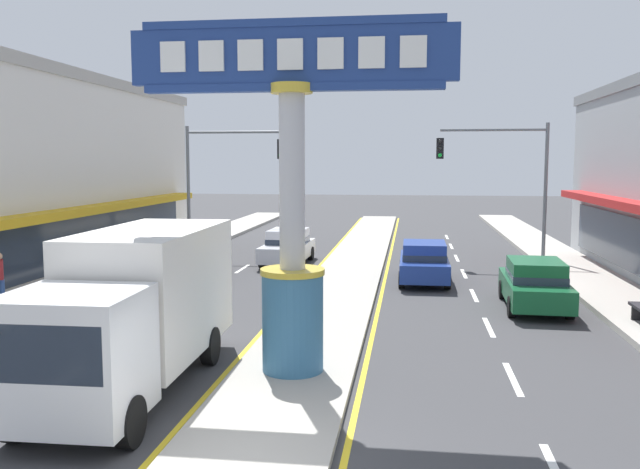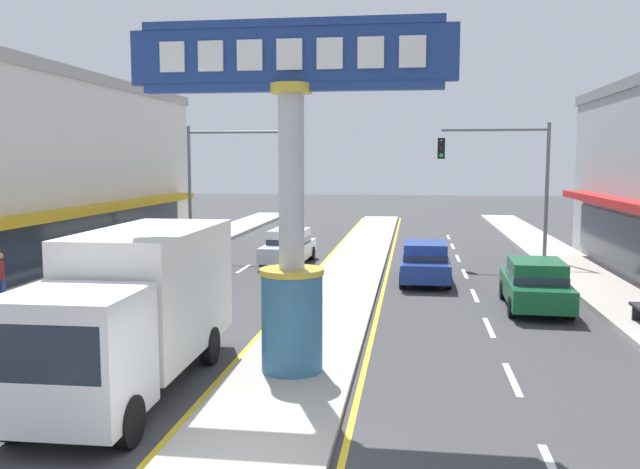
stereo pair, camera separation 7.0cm
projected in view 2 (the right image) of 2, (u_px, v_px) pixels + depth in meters
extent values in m
plane|color=#3A3A3D|center=(240.00, 469.00, 9.91)|extent=(160.00, 160.00, 0.00)
cube|color=#A39E93|center=(352.00, 270.00, 27.62)|extent=(2.59, 52.00, 0.14)
cube|color=#ADA89E|center=(120.00, 272.00, 26.92)|extent=(2.59, 60.00, 0.18)
cube|color=#ADA89E|center=(597.00, 283.00, 24.39)|extent=(2.59, 60.00, 0.18)
cube|color=silver|center=(98.00, 361.00, 15.27)|extent=(0.14, 2.20, 0.01)
cube|color=silver|center=(168.00, 316.00, 19.60)|extent=(0.14, 2.20, 0.01)
cube|color=silver|center=(212.00, 288.00, 23.93)|extent=(0.14, 2.20, 0.01)
cube|color=silver|center=(243.00, 269.00, 28.26)|extent=(0.14, 2.20, 0.01)
cube|color=silver|center=(266.00, 254.00, 32.60)|extent=(0.14, 2.20, 0.01)
cube|color=silver|center=(283.00, 243.00, 36.93)|extent=(0.14, 2.20, 0.01)
cube|color=silver|center=(297.00, 235.00, 41.26)|extent=(0.14, 2.20, 0.01)
cube|color=silver|center=(512.00, 379.00, 14.00)|extent=(0.14, 2.20, 0.01)
cube|color=silver|center=(489.00, 327.00, 18.34)|extent=(0.14, 2.20, 0.01)
cube|color=silver|center=(475.00, 295.00, 22.67)|extent=(0.14, 2.20, 0.01)
cube|color=silver|center=(465.00, 274.00, 27.00)|extent=(0.14, 2.20, 0.01)
cube|color=silver|center=(458.00, 258.00, 31.33)|extent=(0.14, 2.20, 0.01)
cube|color=silver|center=(453.00, 246.00, 35.66)|extent=(0.14, 2.20, 0.01)
cube|color=silver|center=(448.00, 237.00, 39.99)|extent=(0.14, 2.20, 0.01)
cube|color=yellow|center=(316.00, 270.00, 27.83)|extent=(0.12, 52.00, 0.01)
cube|color=yellow|center=(387.00, 272.00, 27.43)|extent=(0.12, 52.00, 0.01)
cylinder|color=#33668C|center=(292.00, 323.00, 14.04)|extent=(1.28, 1.28, 2.06)
cylinder|color=gold|center=(292.00, 271.00, 13.92)|extent=(1.35, 1.35, 0.12)
cylinder|color=#B7B7BC|center=(291.00, 180.00, 13.71)|extent=(0.53, 0.53, 3.91)
cylinder|color=gold|center=(291.00, 89.00, 13.51)|extent=(0.85, 0.85, 0.20)
cube|color=navy|center=(291.00, 56.00, 13.44)|extent=(6.66, 0.24, 1.10)
cube|color=navy|center=(291.00, 23.00, 13.37)|extent=(6.13, 0.29, 0.16)
cube|color=navy|center=(291.00, 88.00, 13.51)|extent=(6.13, 0.29, 0.16)
cube|color=white|center=(172.00, 57.00, 13.62)|extent=(0.52, 0.06, 0.61)
cube|color=white|center=(211.00, 56.00, 13.51)|extent=(0.52, 0.06, 0.61)
cube|color=white|center=(250.00, 55.00, 13.40)|extent=(0.52, 0.06, 0.61)
cube|color=white|center=(289.00, 54.00, 13.29)|extent=(0.52, 0.06, 0.61)
cube|color=white|center=(330.00, 53.00, 13.18)|extent=(0.52, 0.06, 0.61)
cube|color=white|center=(371.00, 53.00, 13.07)|extent=(0.52, 0.06, 0.61)
cube|color=white|center=(412.00, 52.00, 12.95)|extent=(0.52, 0.06, 0.61)
cube|color=silver|center=(0.00, 178.00, 28.13)|extent=(8.84, 21.68, 7.64)
cube|color=gold|center=(111.00, 207.00, 27.59)|extent=(0.90, 18.43, 0.30)
cube|color=#283342|center=(102.00, 234.00, 27.78)|extent=(0.08, 17.78, 2.00)
cube|color=#B21E1E|center=(632.00, 206.00, 23.27)|extent=(0.90, 17.83, 0.30)
cylinder|color=slate|center=(190.00, 191.00, 32.48)|extent=(0.16, 0.16, 6.20)
cylinder|color=slate|center=(235.00, 132.00, 31.86)|extent=(4.62, 0.12, 0.12)
cube|color=black|center=(282.00, 149.00, 31.47)|extent=(0.32, 0.24, 0.92)
sphere|color=black|center=(282.00, 143.00, 31.30)|extent=(0.17, 0.17, 0.17)
sphere|color=black|center=(282.00, 149.00, 31.33)|extent=(0.17, 0.17, 0.17)
sphere|color=#19D83F|center=(282.00, 156.00, 31.37)|extent=(0.17, 0.17, 0.17)
cylinder|color=slate|center=(547.00, 194.00, 29.39)|extent=(0.16, 0.16, 6.20)
cylinder|color=slate|center=(495.00, 130.00, 29.41)|extent=(4.62, 0.12, 0.12)
cube|color=black|center=(441.00, 148.00, 29.65)|extent=(0.32, 0.24, 0.92)
sphere|color=black|center=(441.00, 142.00, 29.48)|extent=(0.17, 0.17, 0.17)
sphere|color=black|center=(441.00, 148.00, 29.52)|extent=(0.17, 0.17, 0.17)
sphere|color=#19D83F|center=(441.00, 155.00, 29.55)|extent=(0.17, 0.17, 0.17)
cube|color=#14562D|center=(535.00, 289.00, 20.60)|extent=(1.91, 4.36, 0.66)
cube|color=#14562D|center=(537.00, 270.00, 20.36)|extent=(1.62, 2.20, 0.60)
cube|color=#283342|center=(536.00, 276.00, 20.38)|extent=(1.66, 2.23, 0.24)
cylinder|color=black|center=(503.00, 290.00, 22.08)|extent=(0.24, 0.63, 0.62)
cylinder|color=black|center=(555.00, 291.00, 21.80)|extent=(0.24, 0.63, 0.62)
cylinder|color=black|center=(512.00, 307.00, 19.47)|extent=(0.24, 0.63, 0.62)
cylinder|color=black|center=(571.00, 309.00, 19.19)|extent=(0.24, 0.63, 0.62)
cube|color=white|center=(74.00, 355.00, 10.85)|extent=(2.13, 2.04, 2.10)
cube|color=#283342|center=(42.00, 354.00, 9.87)|extent=(1.85, 0.11, 0.90)
cube|color=silver|center=(153.00, 289.00, 14.26)|extent=(2.28, 4.84, 2.60)
cylinder|color=black|center=(128.00, 421.00, 10.64)|extent=(0.27, 0.84, 0.84)
cylinder|color=black|center=(15.00, 416.00, 10.88)|extent=(0.27, 0.84, 0.84)
cylinder|color=black|center=(210.00, 346.00, 15.00)|extent=(0.27, 0.84, 0.84)
cylinder|color=black|center=(124.00, 343.00, 15.24)|extent=(0.27, 0.84, 0.84)
cube|color=navy|center=(425.00, 266.00, 25.10)|extent=(1.77, 4.30, 0.66)
cube|color=navy|center=(425.00, 250.00, 24.87)|extent=(1.55, 2.15, 0.60)
cube|color=#283342|center=(425.00, 255.00, 24.89)|extent=(1.59, 2.18, 0.24)
cylinder|color=black|center=(403.00, 268.00, 26.56)|extent=(0.22, 0.62, 0.62)
cylinder|color=black|center=(445.00, 269.00, 26.34)|extent=(0.22, 0.62, 0.62)
cylinder|color=black|center=(402.00, 280.00, 23.93)|extent=(0.22, 0.62, 0.62)
cylinder|color=black|center=(448.00, 281.00, 23.71)|extent=(0.22, 0.62, 0.62)
cube|color=#4C5156|center=(190.00, 258.00, 26.47)|extent=(2.05, 4.66, 0.80)
cube|color=#4C5156|center=(191.00, 238.00, 26.56)|extent=(1.76, 2.90, 0.80)
cube|color=#283342|center=(191.00, 245.00, 26.59)|extent=(1.80, 2.93, 0.24)
cylinder|color=black|center=(202.00, 274.00, 25.01)|extent=(0.24, 0.69, 0.68)
cylinder|color=black|center=(156.00, 273.00, 25.19)|extent=(0.24, 0.69, 0.68)
cylinder|color=black|center=(221.00, 262.00, 27.83)|extent=(0.24, 0.69, 0.68)
cylinder|color=black|center=(180.00, 262.00, 28.01)|extent=(0.24, 0.69, 0.68)
cube|color=silver|center=(288.00, 251.00, 29.50)|extent=(1.88, 4.35, 0.66)
cube|color=silver|center=(289.00, 236.00, 29.60)|extent=(1.61, 2.19, 0.60)
cube|color=#283342|center=(289.00, 240.00, 29.62)|extent=(1.64, 2.21, 0.24)
cylinder|color=black|center=(301.00, 262.00, 28.10)|extent=(0.24, 0.63, 0.62)
cylinder|color=black|center=(263.00, 261.00, 28.36)|extent=(0.24, 0.63, 0.62)
cylinder|color=black|center=(312.00, 253.00, 30.71)|extent=(0.24, 0.63, 0.62)
cylinder|color=black|center=(277.00, 253.00, 30.98)|extent=(0.24, 0.63, 0.62)
cube|color=black|center=(640.00, 314.00, 18.36)|extent=(0.38, 0.08, 0.36)
cylinder|color=#2D4C8C|center=(3.00, 294.00, 19.87)|extent=(0.14, 0.14, 0.88)
cube|color=maroon|center=(0.00, 269.00, 19.80)|extent=(0.40, 0.46, 0.58)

